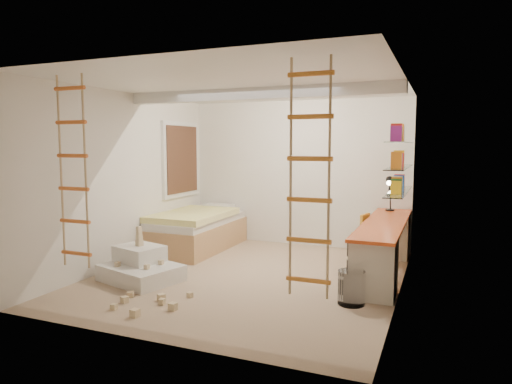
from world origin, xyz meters
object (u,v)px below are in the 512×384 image
at_px(bed, 198,230).
at_px(swivel_chair, 365,247).
at_px(play_platform, 141,267).
at_px(desk, 384,246).

relative_size(bed, swivel_chair, 2.51).
distance_m(bed, play_platform, 1.91).
bearing_deg(bed, play_platform, -84.18).
xyz_separation_m(desk, play_platform, (-3.00, -1.53, -0.23)).
relative_size(desk, play_platform, 2.43).
height_order(swivel_chair, play_platform, swivel_chair).
bearing_deg(play_platform, bed, 95.82).
bearing_deg(bed, swivel_chair, -0.74).
height_order(desk, bed, desk).
bearing_deg(desk, play_platform, -152.96).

